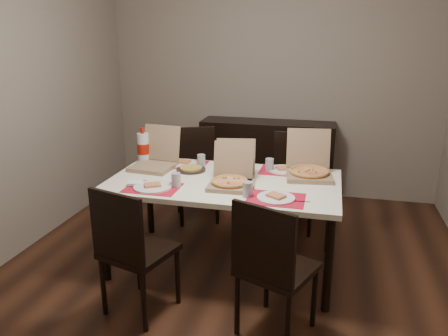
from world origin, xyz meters
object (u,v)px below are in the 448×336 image
(sideboard, at_px, (267,160))
(dining_table, at_px, (224,188))
(chair_far_right, at_px, (293,176))
(dip_bowl, at_px, (237,174))
(pizza_box_center, at_px, (230,179))
(chair_near_left, at_px, (131,247))
(chair_far_left, at_px, (196,169))
(soda_bottle, at_px, (143,148))
(chair_near_right, at_px, (272,265))

(sideboard, height_order, dining_table, sideboard)
(chair_far_right, bearing_deg, sideboard, 117.27)
(sideboard, height_order, dip_bowl, sideboard)
(chair_far_right, xyz_separation_m, dip_bowl, (-0.40, -0.80, 0.25))
(pizza_box_center, bearing_deg, dining_table, 124.11)
(sideboard, distance_m, chair_near_left, 2.52)
(chair_far_left, bearing_deg, dip_bowl, -52.99)
(chair_near_left, height_order, chair_far_left, same)
(pizza_box_center, bearing_deg, soda_bottle, 154.85)
(chair_far_left, height_order, chair_far_right, same)
(sideboard, bearing_deg, pizza_box_center, -90.57)
(chair_near_left, distance_m, soda_bottle, 1.22)
(chair_far_right, relative_size, soda_bottle, 2.92)
(chair_near_right, relative_size, chair_far_right, 1.00)
(chair_near_right, relative_size, dip_bowl, 8.78)
(dining_table, height_order, chair_near_right, chair_near_right)
(dining_table, height_order, soda_bottle, soda_bottle)
(dining_table, distance_m, pizza_box_center, 0.19)
(soda_bottle, bearing_deg, chair_near_right, -40.04)
(sideboard, xyz_separation_m, chair_near_left, (-0.53, -2.46, 0.06))
(chair_near_left, distance_m, chair_far_right, 1.96)
(dining_table, height_order, chair_near_left, chair_near_left)
(soda_bottle, bearing_deg, dining_table, -20.35)
(chair_near_left, bearing_deg, pizza_box_center, 52.88)
(chair_far_right, bearing_deg, chair_near_left, -117.42)
(chair_far_left, distance_m, soda_bottle, 0.79)
(chair_far_left, relative_size, chair_far_right, 1.00)
(chair_far_left, bearing_deg, soda_bottle, -114.16)
(sideboard, height_order, chair_far_right, chair_far_right)
(chair_far_right, distance_m, soda_bottle, 1.48)
(chair_near_right, distance_m, dip_bowl, 1.06)
(chair_near_right, bearing_deg, dining_table, 121.92)
(chair_far_right, distance_m, pizza_box_center, 1.17)
(dining_table, distance_m, chair_far_right, 1.07)
(dining_table, relative_size, chair_near_right, 1.94)
(sideboard, xyz_separation_m, chair_far_left, (-0.63, -0.73, 0.06))
(soda_bottle, bearing_deg, chair_far_right, 26.62)
(chair_near_right, height_order, dip_bowl, chair_near_right)
(sideboard, bearing_deg, soda_bottle, -123.75)
(dining_table, xyz_separation_m, chair_near_right, (0.50, -0.80, -0.17))
(sideboard, relative_size, pizza_box_center, 4.21)
(dip_bowl, relative_size, soda_bottle, 0.33)
(pizza_box_center, bearing_deg, dip_bowl, 91.43)
(dining_table, distance_m, chair_far_left, 1.09)
(sideboard, xyz_separation_m, dip_bowl, (-0.02, -1.52, 0.31))
(sideboard, relative_size, chair_near_left, 1.61)
(chair_far_left, bearing_deg, chair_near_left, -86.91)
(dining_table, height_order, pizza_box_center, pizza_box_center)
(dining_table, bearing_deg, chair_far_right, 63.61)
(chair_near_right, height_order, chair_far_left, same)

